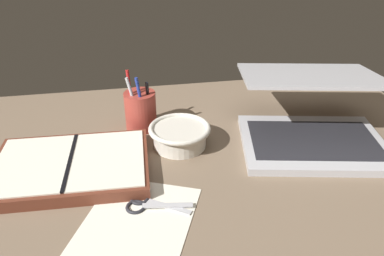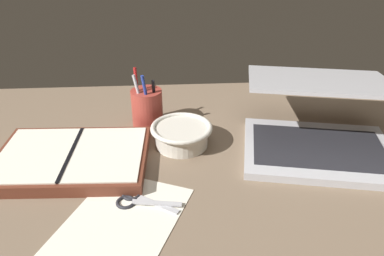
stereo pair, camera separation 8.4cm
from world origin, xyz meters
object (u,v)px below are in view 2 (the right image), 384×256
at_px(laptop, 318,125).
at_px(planner, 72,158).
at_px(bowl, 182,134).
at_px(pen_cup, 147,108).
at_px(scissors, 136,200).

distance_m(laptop, planner, 0.58).
relative_size(bowl, planner, 0.44).
relative_size(laptop, pen_cup, 2.62).
bearing_deg(scissors, laptop, 43.56).
bearing_deg(laptop, scissors, -145.84).
bearing_deg(planner, laptop, 6.15).
height_order(pen_cup, planner, pen_cup).
height_order(bowl, pen_cup, pen_cup).
distance_m(bowl, scissors, 0.23).
distance_m(laptop, bowl, 0.33).
relative_size(bowl, scissors, 1.16).
bearing_deg(scissors, planner, 158.32).
relative_size(planner, scissors, 2.65).
distance_m(bowl, planner, 0.26).
xyz_separation_m(planner, scissors, (0.15, -0.14, -0.01)).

